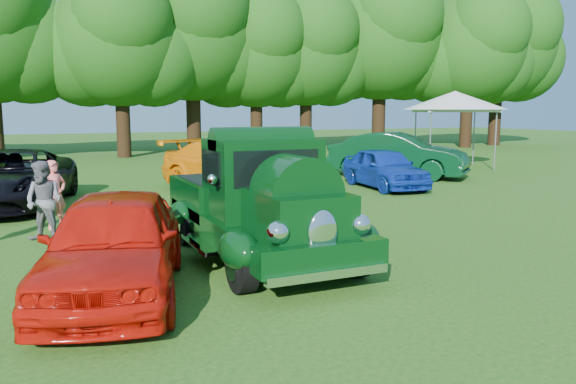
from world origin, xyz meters
name	(u,v)px	position (x,y,z in m)	size (l,w,h in m)	color
ground	(266,270)	(0.00, 0.00, 0.00)	(120.00, 120.00, 0.00)	#1E4D12
hero_pickup	(257,206)	(0.20, 0.87, 0.90)	(2.46, 5.29, 2.07)	black
red_convertible	(115,243)	(-2.34, -0.27, 0.73)	(1.72, 4.27, 1.45)	#BB1008
back_car_black	(10,179)	(-3.91, 8.28, 0.76)	(2.53, 5.49, 1.52)	black
back_car_orange	(237,167)	(2.41, 8.37, 0.82)	(2.29, 5.63, 1.63)	orange
back_car_blue	(384,168)	(7.21, 7.38, 0.67)	(1.57, 3.91, 1.33)	#0E2C9C
back_car_green	(398,155)	(9.37, 9.71, 0.86)	(1.81, 5.19, 1.71)	black
spectator_pink	(55,195)	(-2.93, 4.81, 0.75)	(0.54, 0.36, 1.49)	#F76965
spectator_grey	(44,201)	(-3.16, 3.64, 0.79)	(0.77, 0.60, 1.58)	slate
canopy_tent	(455,101)	(13.99, 12.00, 2.97)	(6.01, 6.01, 3.42)	silver
tree_line	(92,29)	(-0.18, 24.04, 6.80)	(64.57, 9.88, 11.74)	black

